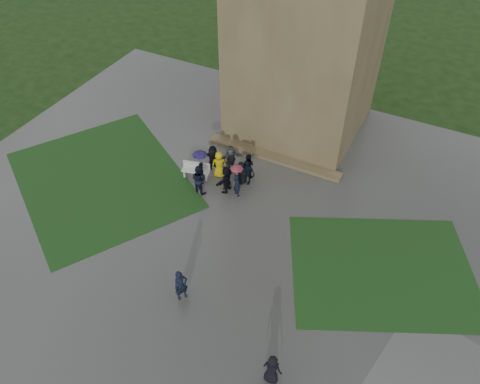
% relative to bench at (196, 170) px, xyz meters
% --- Properties ---
extents(ground, '(120.00, 120.00, 0.00)m').
position_rel_bench_xyz_m(ground, '(3.49, -6.88, -0.53)').
color(ground, black).
extents(plaza, '(34.00, 34.00, 0.02)m').
position_rel_bench_xyz_m(plaza, '(3.49, -4.88, -0.52)').
color(plaza, '#3C3B39').
rests_on(plaza, ground).
extents(lawn_inset_left, '(14.10, 13.46, 0.01)m').
position_rel_bench_xyz_m(lawn_inset_left, '(-5.01, -2.88, -0.50)').
color(lawn_inset_left, '#143412').
rests_on(lawn_inset_left, plaza).
extents(lawn_inset_right, '(11.12, 10.15, 0.01)m').
position_rel_bench_xyz_m(lawn_inset_right, '(11.99, -1.88, -0.50)').
color(lawn_inset_right, '#143412').
rests_on(lawn_inset_right, plaza).
extents(tower_plinth, '(9.00, 0.80, 0.22)m').
position_rel_bench_xyz_m(tower_plinth, '(3.49, 3.72, -0.40)').
color(tower_plinth, brown).
rests_on(tower_plinth, plaza).
extents(bench, '(1.78, 0.92, 0.99)m').
position_rel_bench_xyz_m(bench, '(0.00, 0.00, 0.00)').
color(bench, silver).
rests_on(bench, plaza).
extents(visitor_cluster, '(3.73, 3.80, 2.37)m').
position_rel_bench_xyz_m(visitor_cluster, '(1.67, 0.47, 0.44)').
color(visitor_cluster, black).
rests_on(visitor_cluster, plaza).
extents(pedestrian_mid, '(0.72, 0.81, 1.85)m').
position_rel_bench_xyz_m(pedestrian_mid, '(3.90, -7.81, 0.42)').
color(pedestrian_mid, black).
rests_on(pedestrian_mid, plaza).
extents(pedestrian_near, '(0.83, 0.58, 1.67)m').
position_rel_bench_xyz_m(pedestrian_near, '(9.31, -9.53, 0.33)').
color(pedestrian_near, black).
rests_on(pedestrian_near, plaza).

